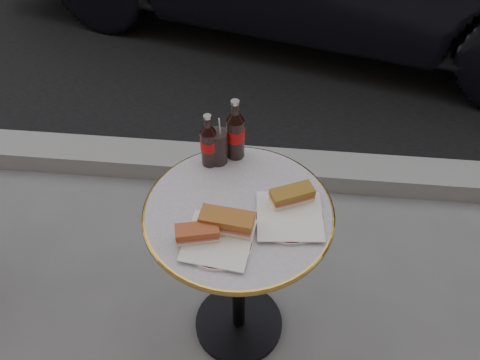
# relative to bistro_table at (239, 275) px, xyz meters

# --- Properties ---
(ground) EXTENTS (80.00, 80.00, 0.00)m
(ground) POSITION_rel_bistro_table_xyz_m (0.00, 0.00, -0.37)
(ground) COLOR slate
(ground) RESTS_ON ground
(curb) EXTENTS (40.00, 0.20, 0.12)m
(curb) POSITION_rel_bistro_table_xyz_m (0.00, 0.90, -0.32)
(curb) COLOR gray
(curb) RESTS_ON ground
(bistro_table) EXTENTS (0.62, 0.62, 0.73)m
(bistro_table) POSITION_rel_bistro_table_xyz_m (0.00, 0.00, 0.00)
(bistro_table) COLOR #BAB2C4
(bistro_table) RESTS_ON ground
(plate_left) EXTENTS (0.26, 0.26, 0.01)m
(plate_left) POSITION_rel_bistro_table_xyz_m (-0.05, -0.14, 0.37)
(plate_left) COLOR white
(plate_left) RESTS_ON bistro_table
(plate_right) EXTENTS (0.23, 0.23, 0.01)m
(plate_right) POSITION_rel_bistro_table_xyz_m (0.16, -0.02, 0.37)
(plate_right) COLOR silver
(plate_right) RESTS_ON bistro_table
(sandwich_left_a) EXTENTS (0.14, 0.09, 0.05)m
(sandwich_left_a) POSITION_rel_bistro_table_xyz_m (-0.11, -0.14, 0.40)
(sandwich_left_a) COLOR #AC4F2B
(sandwich_left_a) RESTS_ON plate_left
(sandwich_left_b) EXTENTS (0.17, 0.10, 0.06)m
(sandwich_left_b) POSITION_rel_bistro_table_xyz_m (-0.03, -0.09, 0.41)
(sandwich_left_b) COLOR #A56029
(sandwich_left_b) RESTS_ON plate_left
(sandwich_right) EXTENTS (0.15, 0.12, 0.05)m
(sandwich_right) POSITION_rel_bistro_table_xyz_m (0.17, 0.04, 0.40)
(sandwich_right) COLOR olive
(sandwich_right) RESTS_ON plate_right
(cola_bottle_left) EXTENTS (0.07, 0.07, 0.21)m
(cola_bottle_left) POSITION_rel_bistro_table_xyz_m (-0.12, 0.21, 0.47)
(cola_bottle_left) COLOR black
(cola_bottle_left) RESTS_ON bistro_table
(cola_bottle_right) EXTENTS (0.09, 0.09, 0.24)m
(cola_bottle_right) POSITION_rel_bistro_table_xyz_m (-0.04, 0.26, 0.49)
(cola_bottle_right) COLOR black
(cola_bottle_right) RESTS_ON bistro_table
(cola_glass) EXTENTS (0.08, 0.08, 0.13)m
(cola_glass) POSITION_rel_bistro_table_xyz_m (-0.09, 0.22, 0.43)
(cola_glass) COLOR black
(cola_glass) RESTS_ON bistro_table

